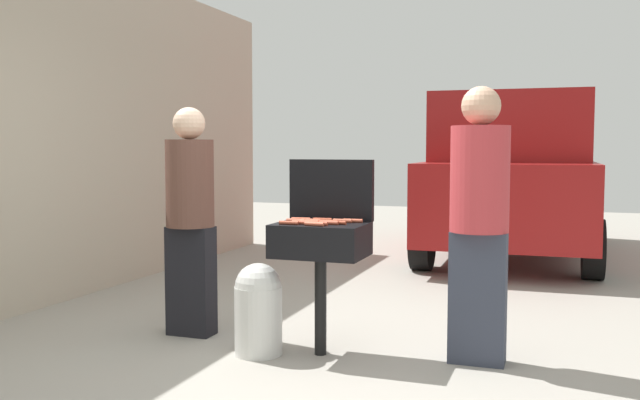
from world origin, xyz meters
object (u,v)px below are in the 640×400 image
hot_dog_4 (329,223)px  propane_tank (258,307)px  hot_dog_7 (337,222)px  hot_dog_8 (301,222)px  person_left (190,212)px  parked_minivan (513,176)px  hot_dog_1 (318,223)px  hot_dog_2 (323,220)px  hot_dog_13 (353,221)px  hot_dog_3 (314,224)px  hot_dog_5 (309,222)px  hot_dog_10 (327,222)px  bbq_grill (321,244)px  person_right (479,214)px  hot_dog_9 (296,221)px  hot_dog_12 (301,219)px  hot_dog_0 (311,221)px  hot_dog_11 (289,223)px  hot_dog_6 (342,221)px

hot_dog_4 → propane_tank: (-0.47, -0.08, -0.58)m
hot_dog_7 → hot_dog_8: 0.23m
person_left → parked_minivan: bearing=72.3°
hot_dog_1 → hot_dog_2: size_ratio=1.00×
hot_dog_1 → hot_dog_13: same height
hot_dog_2 → hot_dog_3: 0.28m
hot_dog_3 → hot_dog_5: size_ratio=1.00×
hot_dog_10 → hot_dog_8: bearing=-142.9°
bbq_grill → hot_dog_8: size_ratio=6.80×
hot_dog_13 → person_right: (0.82, 0.05, 0.06)m
hot_dog_9 → parked_minivan: parked_minivan is taller
hot_dog_7 → hot_dog_12: bearing=158.3°
hot_dog_2 → hot_dog_8: 0.23m
propane_tank → hot_dog_5: bearing=15.5°
hot_dog_10 → person_left: bearing=172.4°
hot_dog_0 → hot_dog_11: bearing=-117.3°
propane_tank → hot_dog_4: bearing=9.9°
hot_dog_9 → hot_dog_0: bearing=16.4°
hot_dog_0 → hot_dog_1: size_ratio=1.00×
hot_dog_1 → person_left: size_ratio=0.08×
hot_dog_0 → hot_dog_7: 0.21m
hot_dog_10 → hot_dog_1: bearing=-97.9°
parked_minivan → bbq_grill: bearing=78.7°
hot_dog_2 → hot_dog_8: (-0.07, -0.21, 0.00)m
person_right → parked_minivan: parked_minivan is taller
hot_dog_4 → hot_dog_7: size_ratio=1.00×
hot_dog_10 → hot_dog_13: 0.18m
bbq_grill → hot_dog_0: bearing=158.2°
hot_dog_4 → hot_dog_6: size_ratio=1.00×
hot_dog_5 → propane_tank: hot_dog_5 is taller
hot_dog_9 → bbq_grill: bearing=-0.8°
hot_dog_4 → propane_tank: hot_dog_4 is taller
bbq_grill → hot_dog_3: 0.23m
hot_dog_0 → person_left: size_ratio=0.08×
hot_dog_5 → hot_dog_10: (0.11, 0.05, 0.00)m
bbq_grill → person_left: (-1.07, 0.15, 0.17)m
hot_dog_8 → person_right: size_ratio=0.07×
hot_dog_6 → hot_dog_12: same height
hot_dog_2 → hot_dog_9: same height
hot_dog_12 → parked_minivan: (1.06, 4.84, 0.13)m
hot_dog_10 → hot_dog_12: same height
hot_dog_3 → parked_minivan: 5.17m
hot_dog_1 → parked_minivan: (0.85, 5.05, 0.13)m
hot_dog_13 → propane_tank: (-0.58, -0.26, -0.58)m
hot_dog_6 → person_right: bearing=5.2°
hot_dog_7 → person_left: (-1.19, 0.18, 0.01)m
hot_dog_13 → propane_tank: hot_dog_13 is taller
hot_dog_10 → hot_dog_6: bearing=46.6°
hot_dog_6 → hot_dog_8: (-0.22, -0.19, 0.00)m
hot_dog_5 → hot_dog_13: same height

